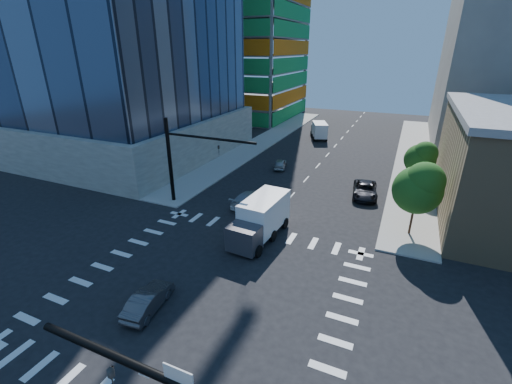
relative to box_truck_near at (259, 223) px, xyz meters
The scene contains 14 objects.
ground 8.00m from the box_truck_near, 92.45° to the right, with size 160.00×160.00×0.00m, color black.
road_markings 8.00m from the box_truck_near, 92.45° to the right, with size 20.00×20.00×0.01m, color silver.
sidewalk_ne 34.42m from the box_truck_near, 69.28° to the left, with size 5.00×60.00×0.15m, color #9B9792.
sidewalk_nw 34.66m from the box_truck_near, 111.76° to the left, with size 5.00×60.00×0.15m, color #9B9792.
construction_building 65.01m from the box_truck_near, 117.16° to the left, with size 25.16×34.50×70.60m.
signal_mast_nw 11.64m from the box_truck_near, 160.50° to the left, with size 10.20×0.40×9.00m.
tree_south 14.06m from the box_truck_near, 26.25° to the left, with size 4.16×4.16×6.82m.
tree_north 22.15m from the box_truck_near, 55.11° to the left, with size 3.54×3.52×5.78m.
car_nb_far 15.33m from the box_truck_near, 61.58° to the left, with size 2.60×5.63×1.57m, color black.
car_sb_near 7.12m from the box_truck_near, 121.11° to the left, with size 2.15×5.29×1.53m, color silver.
car_sb_mid 19.52m from the box_truck_near, 104.58° to the left, with size 1.56×3.88×1.32m, color #9FA3A7.
car_sb_cross 11.42m from the box_truck_near, 104.84° to the right, with size 1.46×4.19×1.38m, color #444449.
box_truck_near is the anchor object (origin of this frame).
box_truck_far 38.61m from the box_truck_near, 96.58° to the left, with size 4.47×6.34×3.06m.
Camera 1 is at (10.82, -16.36, 15.58)m, focal length 24.00 mm.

